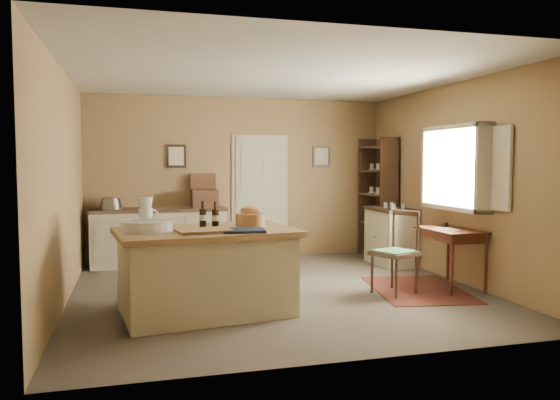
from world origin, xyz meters
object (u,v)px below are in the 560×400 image
Objects in this scene: work_island at (205,269)px; sideboard at (160,234)px; shelving_unit at (380,198)px; desk_chair at (394,253)px; writing_desk at (450,236)px; right_cabinet at (391,236)px.

work_island is 0.95× the size of sideboard.
shelving_unit reaches higher than work_island.
writing_desk is at bearing -16.45° from desk_chair.
right_cabinet is at bearing 90.01° from writing_desk.
desk_chair is at bearing -173.32° from writing_desk.
right_cabinet is (-0.00, 1.68, -0.21)m from writing_desk.
right_cabinet is at bearing 41.52° from desk_chair.
shelving_unit reaches higher than right_cabinet.
desk_chair is at bearing -0.96° from work_island.
shelving_unit is (0.15, 2.40, 0.34)m from writing_desk.
writing_desk is at bearing -0.93° from work_island.
writing_desk is at bearing -36.25° from sideboard.
sideboard is 4.40m from writing_desk.
work_island is 3.81m from right_cabinet.
desk_chair is at bearing -44.95° from sideboard.
desk_chair reaches higher than writing_desk.
desk_chair is (2.70, -2.70, 0.02)m from sideboard.
work_island is at bearing 163.45° from desk_chair.
sideboard is 3.74m from shelving_unit.
desk_chair is at bearing -115.35° from right_cabinet.
sideboard is 3.82m from desk_chair.
writing_desk is (3.54, -2.60, 0.19)m from sideboard.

